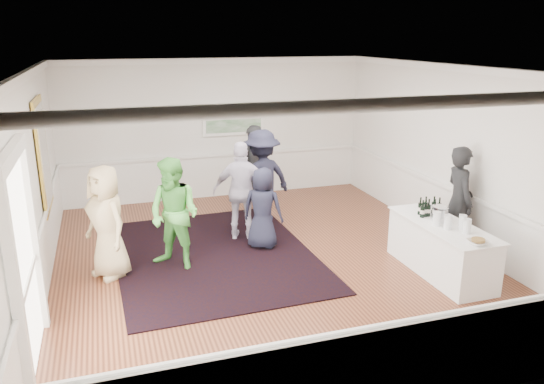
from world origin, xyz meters
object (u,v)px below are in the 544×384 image
object	(u,v)px
guest_green	(174,214)
guest_dark_b	(253,169)
guest_tan	(107,222)
guest_navy	(263,208)
nut_bowl	(478,241)
serving_table	(441,248)
bartender	(459,201)
ice_bucket	(440,214)
guest_lilac	(242,191)
guest_dark_a	(262,179)

from	to	relation	value
guest_green	guest_dark_b	bearing A→B (deg)	92.36
guest_tan	guest_navy	world-z (taller)	guest_tan
guest_green	nut_bowl	world-z (taller)	guest_green
serving_table	bartender	xyz separation A→B (m)	(0.72, 0.60, 0.54)
guest_navy	ice_bucket	distance (m)	3.00
serving_table	ice_bucket	world-z (taller)	ice_bucket
ice_bucket	nut_bowl	size ratio (longest dim) A/B	0.90
guest_tan	guest_lilac	size ratio (longest dim) A/B	0.98
guest_navy	guest_dark_b	bearing A→B (deg)	-67.60
guest_tan	guest_navy	distance (m)	2.67
serving_table	guest_tan	distance (m)	5.28
serving_table	guest_green	size ratio (longest dim) A/B	1.13
bartender	ice_bucket	distance (m)	0.85
guest_dark_a	guest_navy	world-z (taller)	guest_dark_a
ice_bucket	nut_bowl	world-z (taller)	ice_bucket
guest_navy	guest_tan	bearing A→B (deg)	41.46
nut_bowl	guest_lilac	bearing A→B (deg)	128.05
bartender	guest_lilac	bearing A→B (deg)	71.84
ice_bucket	guest_dark_b	bearing A→B (deg)	118.52
guest_dark_a	ice_bucket	size ratio (longest dim) A/B	7.49
serving_table	guest_tan	bearing A→B (deg)	163.21
serving_table	guest_dark_a	distance (m)	3.66
guest_tan	guest_navy	xyz separation A→B (m)	(2.64, 0.38, -0.17)
guest_tan	guest_dark_a	world-z (taller)	guest_dark_a
guest_dark_a	guest_navy	xyz separation A→B (m)	(-0.30, -1.06, -0.24)
serving_table	guest_lilac	size ratio (longest dim) A/B	1.12
guest_dark_a	guest_dark_b	distance (m)	0.91
guest_green	guest_dark_a	size ratio (longest dim) A/B	0.94
guest_tan	guest_dark_b	distance (m)	3.82
serving_table	guest_lilac	xyz separation A→B (m)	(-2.62, 2.43, 0.50)
serving_table	guest_navy	xyz separation A→B (m)	(-2.40, 1.90, 0.31)
guest_navy	ice_bucket	xyz separation A→B (m)	(2.41, -1.77, 0.22)
guest_lilac	guest_navy	bearing A→B (deg)	130.95
bartender	guest_navy	xyz separation A→B (m)	(-3.11, 1.30, -0.22)
guest_dark_a	guest_navy	size ratio (longest dim) A/B	1.32
guest_dark_a	ice_bucket	distance (m)	3.52
guest_tan	guest_green	distance (m)	1.04
guest_tan	bartender	bearing A→B (deg)	50.23
guest_tan	guest_green	xyz separation A→B (m)	(1.04, 0.00, 0.01)
guest_tan	guest_navy	bearing A→B (deg)	67.47
guest_navy	nut_bowl	xyz separation A→B (m)	(2.36, -2.77, 0.14)
guest_lilac	nut_bowl	xyz separation A→B (m)	(2.58, -3.30, -0.05)
guest_tan	guest_navy	size ratio (longest dim) A/B	1.23
guest_navy	ice_bucket	size ratio (longest dim) A/B	5.67
serving_table	guest_dark_a	bearing A→B (deg)	125.32
bartender	guest_tan	world-z (taller)	bartender
guest_dark_b	guest_dark_a	bearing A→B (deg)	65.55
bartender	ice_bucket	world-z (taller)	bartender
bartender	guest_navy	distance (m)	3.38
guest_dark_b	guest_navy	size ratio (longest dim) A/B	1.29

